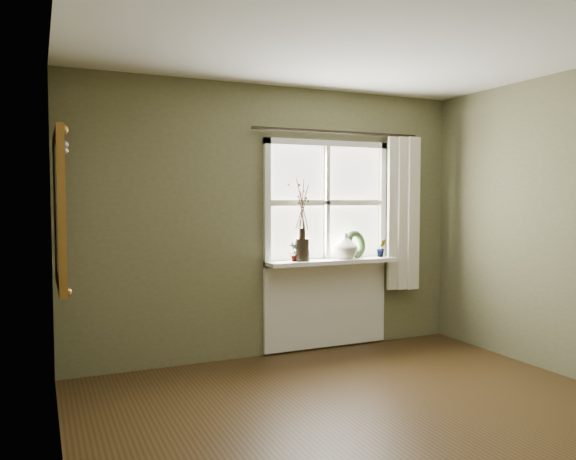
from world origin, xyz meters
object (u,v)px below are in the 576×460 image
(cream_vase, at_px, (346,246))
(dark_jug, at_px, (302,250))
(gilt_mirror, at_px, (59,209))
(wreath, at_px, (355,247))

(cream_vase, bearing_deg, dark_jug, 180.00)
(dark_jug, height_order, gilt_mirror, gilt_mirror)
(dark_jug, bearing_deg, wreath, 3.68)
(dark_jug, relative_size, wreath, 0.76)
(wreath, height_order, gilt_mirror, gilt_mirror)
(cream_vase, relative_size, gilt_mirror, 0.23)
(wreath, xyz_separation_m, gilt_mirror, (-2.81, -0.60, 0.42))
(dark_jug, bearing_deg, gilt_mirror, -165.73)
(wreath, bearing_deg, cream_vase, 174.33)
(dark_jug, height_order, cream_vase, cream_vase)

